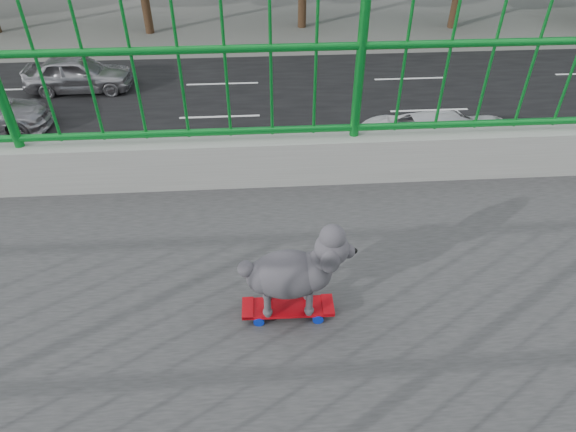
{
  "coord_description": "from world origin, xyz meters",
  "views": [
    {
      "loc": [
        1.31,
        1.41,
        8.83
      ],
      "look_at": [
        -1.0,
        1.57,
        7.0
      ],
      "focal_mm": 31.52,
      "sensor_mm": 36.0,
      "label": 1
    }
  ],
  "objects_px": {
    "skateboard": "(288,308)",
    "car_1": "(460,200)",
    "car_0": "(280,300)",
    "car_4": "(78,73)",
    "poodle": "(294,271)",
    "car_7": "(461,143)",
    "car_2": "(451,140)"
  },
  "relations": [
    {
      "from": "car_1",
      "to": "car_2",
      "type": "relative_size",
      "value": 0.87
    },
    {
      "from": "car_4",
      "to": "car_7",
      "type": "bearing_deg",
      "value": -115.17
    },
    {
      "from": "car_1",
      "to": "car_7",
      "type": "distance_m",
      "value": 3.4
    },
    {
      "from": "car_4",
      "to": "car_1",
      "type": "bearing_deg",
      "value": -127.59
    },
    {
      "from": "car_4",
      "to": "car_7",
      "type": "height_order",
      "value": "car_4"
    },
    {
      "from": "skateboard",
      "to": "car_7",
      "type": "relative_size",
      "value": 0.09
    },
    {
      "from": "car_0",
      "to": "car_2",
      "type": "distance_m",
      "value": 8.64
    },
    {
      "from": "car_7",
      "to": "car_4",
      "type": "bearing_deg",
      "value": 64.83
    },
    {
      "from": "car_2",
      "to": "poodle",
      "type": "bearing_deg",
      "value": 153.76
    },
    {
      "from": "car_1",
      "to": "car_4",
      "type": "bearing_deg",
      "value": -127.59
    },
    {
      "from": "car_0",
      "to": "car_7",
      "type": "bearing_deg",
      "value": 136.15
    },
    {
      "from": "skateboard",
      "to": "car_1",
      "type": "height_order",
      "value": "skateboard"
    },
    {
      "from": "car_0",
      "to": "poodle",
      "type": "bearing_deg",
      "value": -1.88
    },
    {
      "from": "poodle",
      "to": "car_7",
      "type": "bearing_deg",
      "value": 153.26
    },
    {
      "from": "skateboard",
      "to": "car_1",
      "type": "relative_size",
      "value": 0.09
    },
    {
      "from": "skateboard",
      "to": "car_1",
      "type": "xyz_separation_m",
      "value": [
        -8.94,
        5.21,
        -6.24
      ]
    },
    {
      "from": "car_7",
      "to": "car_2",
      "type": "bearing_deg",
      "value": 90.0
    },
    {
      "from": "poodle",
      "to": "car_7",
      "type": "xyz_separation_m",
      "value": [
        -12.14,
        6.34,
        -6.61
      ]
    },
    {
      "from": "poodle",
      "to": "car_4",
      "type": "xyz_separation_m",
      "value": [
        -18.54,
        -7.28,
        -6.57
      ]
    },
    {
      "from": "car_0",
      "to": "car_4",
      "type": "height_order",
      "value": "car_0"
    },
    {
      "from": "car_7",
      "to": "car_0",
      "type": "bearing_deg",
      "value": 136.15
    },
    {
      "from": "skateboard",
      "to": "car_7",
      "type": "bearing_deg",
      "value": 153.16
    },
    {
      "from": "poodle",
      "to": "car_1",
      "type": "relative_size",
      "value": 0.11
    },
    {
      "from": "poodle",
      "to": "car_1",
      "type": "bearing_deg",
      "value": 150.71
    },
    {
      "from": "poodle",
      "to": "car_2",
      "type": "relative_size",
      "value": 0.09
    },
    {
      "from": "car_0",
      "to": "car_4",
      "type": "xyz_separation_m",
      "value": [
        -12.8,
        -7.47,
        -0.05
      ]
    },
    {
      "from": "skateboard",
      "to": "car_4",
      "type": "relative_size",
      "value": 0.1
    },
    {
      "from": "car_0",
      "to": "car_1",
      "type": "xyz_separation_m",
      "value": [
        -3.2,
        5.0,
        0.03
      ]
    },
    {
      "from": "poodle",
      "to": "car_0",
      "type": "bearing_deg",
      "value": 178.95
    },
    {
      "from": "car_0",
      "to": "car_2",
      "type": "bearing_deg",
      "value": 137.83
    },
    {
      "from": "poodle",
      "to": "car_4",
      "type": "relative_size",
      "value": 0.12
    },
    {
      "from": "car_7",
      "to": "car_1",
      "type": "bearing_deg",
      "value": 160.21
    }
  ]
}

